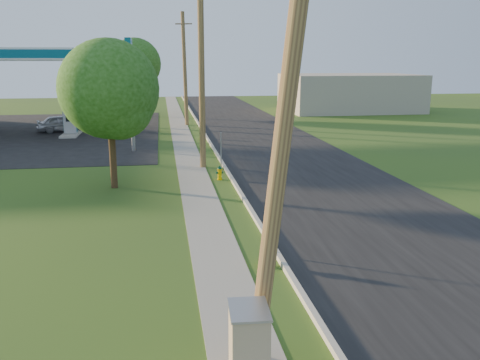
# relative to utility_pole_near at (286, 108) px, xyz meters

# --- Properties ---
(ground_plane) EXTENTS (140.00, 140.00, 0.00)m
(ground_plane) POSITION_rel_utility_pole_near_xyz_m (0.60, 1.00, -4.80)
(ground_plane) COLOR #2F4A1D
(ground_plane) RESTS_ON ground
(road) EXTENTS (8.00, 120.00, 0.02)m
(road) POSITION_rel_utility_pole_near_xyz_m (5.10, 11.00, -4.79)
(road) COLOR black
(road) RESTS_ON ground
(curb) EXTENTS (0.15, 120.00, 0.15)m
(curb) POSITION_rel_utility_pole_near_xyz_m (1.10, 11.00, -4.73)
(curb) COLOR #A7A599
(curb) RESTS_ON ground
(sidewalk) EXTENTS (1.50, 120.00, 0.03)m
(sidewalk) POSITION_rel_utility_pole_near_xyz_m (-0.65, 11.00, -4.79)
(sidewalk) COLOR gray
(sidewalk) RESTS_ON ground
(utility_pole_near) EXTENTS (1.40, 0.32, 9.48)m
(utility_pole_near) POSITION_rel_utility_pole_near_xyz_m (0.00, 0.00, 0.00)
(utility_pole_near) COLOR brown
(utility_pole_near) RESTS_ON ground
(utility_pole_mid) EXTENTS (1.40, 0.32, 9.80)m
(utility_pole_mid) POSITION_rel_utility_pole_near_xyz_m (-0.00, 18.00, 0.15)
(utility_pole_mid) COLOR brown
(utility_pole_mid) RESTS_ON ground
(utility_pole_far) EXTENTS (1.40, 0.32, 9.50)m
(utility_pole_far) POSITION_rel_utility_pole_near_xyz_m (-0.00, 36.00, 0.00)
(utility_pole_far) COLOR brown
(utility_pole_far) RESTS_ON ground
(sign_post_near) EXTENTS (0.05, 0.04, 2.00)m
(sign_post_near) POSITION_rel_utility_pole_near_xyz_m (0.85, 5.20, -3.80)
(sign_post_near) COLOR gray
(sign_post_near) RESTS_ON ground
(sign_post_mid) EXTENTS (0.05, 0.04, 2.00)m
(sign_post_mid) POSITION_rel_utility_pole_near_xyz_m (0.85, 17.00, -3.80)
(sign_post_mid) COLOR gray
(sign_post_mid) RESTS_ON ground
(sign_post_far) EXTENTS (0.05, 0.04, 2.00)m
(sign_post_far) POSITION_rel_utility_pole_near_xyz_m (0.85, 29.20, -3.80)
(sign_post_far) COLOR gray
(sign_post_far) RESTS_ON ground
(gas_canopy) EXTENTS (18.18, 9.18, 6.40)m
(gas_canopy) POSITION_rel_utility_pole_near_xyz_m (-13.40, 33.00, 1.09)
(gas_canopy) COLOR silver
(gas_canopy) RESTS_ON ground
(fuel_pump_ne) EXTENTS (1.20, 3.20, 1.90)m
(fuel_pump_ne) POSITION_rel_utility_pole_near_xyz_m (-8.90, 31.00, -4.08)
(fuel_pump_ne) COLOR #A7A599
(fuel_pump_ne) RESTS_ON ground
(fuel_pump_se) EXTENTS (1.20, 3.20, 1.90)m
(fuel_pump_se) POSITION_rel_utility_pole_near_xyz_m (-8.90, 35.00, -4.08)
(fuel_pump_se) COLOR #A7A599
(fuel_pump_se) RESTS_ON ground
(price_pylon) EXTENTS (0.34, 2.04, 6.85)m
(price_pylon) POSITION_rel_utility_pole_near_xyz_m (-3.90, 23.50, 0.63)
(price_pylon) COLOR gray
(price_pylon) RESTS_ON ground
(distant_building) EXTENTS (14.00, 10.00, 4.00)m
(distant_building) POSITION_rel_utility_pole_near_xyz_m (18.60, 46.00, -2.80)
(distant_building) COLOR #A0998A
(distant_building) RESTS_ON ground
(tree_verge) EXTENTS (4.31, 4.31, 6.53)m
(tree_verge) POSITION_rel_utility_pole_near_xyz_m (-4.21, 14.14, -0.60)
(tree_verge) COLOR #342513
(tree_verge) RESTS_ON ground
(tree_lot) EXTENTS (5.09, 5.09, 7.72)m
(tree_lot) POSITION_rel_utility_pole_near_xyz_m (-4.41, 44.19, 0.17)
(tree_lot) COLOR #342513
(tree_lot) RESTS_ON ground
(hydrant_near) EXTENTS (0.39, 0.35, 0.76)m
(hydrant_near) POSITION_rel_utility_pole_near_xyz_m (0.66, 4.43, -4.43)
(hydrant_near) COLOR #F9CF00
(hydrant_near) RESTS_ON ground
(hydrant_mid) EXTENTS (0.35, 0.31, 0.68)m
(hydrant_mid) POSITION_rel_utility_pole_near_xyz_m (0.55, 15.02, -4.47)
(hydrant_mid) COLOR #E9B801
(hydrant_mid) RESTS_ON ground
(hydrant_far) EXTENTS (0.41, 0.37, 0.80)m
(hydrant_far) POSITION_rel_utility_pole_near_xyz_m (0.76, 27.97, -4.41)
(hydrant_far) COLOR #FCB700
(hydrant_far) RESTS_ON ground
(utility_cabinet) EXTENTS (0.73, 0.92, 1.52)m
(utility_cabinet) POSITION_rel_utility_pole_near_xyz_m (-0.76, -0.79, -4.04)
(utility_cabinet) COLOR tan
(utility_cabinet) RESTS_ON ground
(car_silver) EXTENTS (4.19, 2.55, 1.33)m
(car_silver) POSITION_rel_utility_pole_near_xyz_m (-9.87, 33.38, -4.14)
(car_silver) COLOR #B6B9BF
(car_silver) RESTS_ON ground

